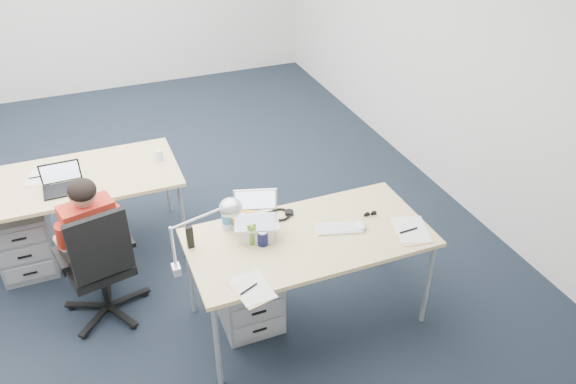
{
  "coord_description": "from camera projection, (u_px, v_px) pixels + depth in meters",
  "views": [
    {
      "loc": [
        -0.14,
        -4.08,
        2.99
      ],
      "look_at": [
        1.08,
        -1.02,
        0.85
      ],
      "focal_mm": 35.0,
      "sensor_mm": 36.0,
      "label": 1
    }
  ],
  "objects": [
    {
      "name": "far_cup",
      "position": [
        159.0,
        155.0,
        4.51
      ],
      "size": [
        0.07,
        0.07,
        0.09
      ],
      "primitive_type": "cylinder",
      "rotation": [
        0.0,
        0.0,
        0.12
      ],
      "color": "white",
      "rests_on": "desk_far"
    },
    {
      "name": "desk_far",
      "position": [
        73.0,
        183.0,
        4.34
      ],
      "size": [
        1.6,
        0.8,
        0.73
      ],
      "color": "tan",
      "rests_on": "ground"
    },
    {
      "name": "water_bottle",
      "position": [
        226.0,
        216.0,
        3.71
      ],
      "size": [
        0.08,
        0.08,
        0.22
      ],
      "primitive_type": "cylinder",
      "rotation": [
        0.0,
        0.0,
        0.17
      ],
      "color": "silver",
      "rests_on": "desk_near"
    },
    {
      "name": "dark_laptop",
      "position": [
        61.0,
        178.0,
        4.1
      ],
      "size": [
        0.29,
        0.29,
        0.21
      ],
      "primitive_type": null,
      "rotation": [
        0.0,
        0.0,
        0.02
      ],
      "color": "black",
      "rests_on": "desk_far"
    },
    {
      "name": "desk_near",
      "position": [
        309.0,
        241.0,
        3.72
      ],
      "size": [
        1.6,
        0.8,
        0.73
      ],
      "color": "tan",
      "rests_on": "ground"
    },
    {
      "name": "wireless_keyboard",
      "position": [
        339.0,
        228.0,
        3.76
      ],
      "size": [
        0.33,
        0.21,
        0.02
      ],
      "primitive_type": "cube",
      "rotation": [
        0.0,
        0.0,
        -0.28
      ],
      "color": "white",
      "rests_on": "desk_near"
    },
    {
      "name": "papers_right",
      "position": [
        411.0,
        231.0,
        3.74
      ],
      "size": [
        0.27,
        0.34,
        0.01
      ],
      "primitive_type": "cube",
      "rotation": [
        0.0,
        0.0,
        -0.26
      ],
      "color": "#FFDA93",
      "rests_on": "desk_near"
    },
    {
      "name": "desk_lamp",
      "position": [
        196.0,
        237.0,
        3.31
      ],
      "size": [
        0.43,
        0.3,
        0.47
      ],
      "primitive_type": null,
      "rotation": [
        0.0,
        0.0,
        0.41
      ],
      "color": "silver",
      "rests_on": "desk_near"
    },
    {
      "name": "room",
      "position": [
        90.0,
        45.0,
        3.91
      ],
      "size": [
        6.02,
        7.02,
        2.8
      ],
      "color": "silver",
      "rests_on": "ground"
    },
    {
      "name": "papers_left",
      "position": [
        252.0,
        289.0,
        3.26
      ],
      "size": [
        0.22,
        0.3,
        0.01
      ],
      "primitive_type": "cube",
      "rotation": [
        0.0,
        0.0,
        0.12
      ],
      "color": "#FFDA93",
      "rests_on": "desk_near"
    },
    {
      "name": "office_chair",
      "position": [
        104.0,
        285.0,
        3.97
      ],
      "size": [
        0.72,
        0.72,
        0.96
      ],
      "rotation": [
        0.0,
        0.0,
        0.21
      ],
      "color": "black",
      "rests_on": "ground"
    },
    {
      "name": "drawer_pedestal_near",
      "position": [
        247.0,
        288.0,
        3.94
      ],
      "size": [
        0.4,
        0.5,
        0.55
      ],
      "primitive_type": "cube",
      "color": "gray",
      "rests_on": "ground"
    },
    {
      "name": "seated_person",
      "position": [
        90.0,
        240.0,
        3.92
      ],
      "size": [
        0.43,
        0.64,
        1.12
      ],
      "rotation": [
        0.0,
        0.0,
        0.24
      ],
      "color": "red",
      "rests_on": "ground"
    },
    {
      "name": "silver_laptop",
      "position": [
        256.0,
        217.0,
        3.62
      ],
      "size": [
        0.34,
        0.3,
        0.3
      ],
      "primitive_type": null,
      "rotation": [
        0.0,
        0.0,
        -0.3
      ],
      "color": "silver",
      "rests_on": "desk_near"
    },
    {
      "name": "drawer_pedestal_far",
      "position": [
        25.0,
        238.0,
        4.42
      ],
      "size": [
        0.4,
        0.5,
        0.55
      ],
      "primitive_type": "cube",
      "color": "gray",
      "rests_on": "ground"
    },
    {
      "name": "sunglasses",
      "position": [
        370.0,
        214.0,
        3.89
      ],
      "size": [
        0.1,
        0.05,
        0.02
      ],
      "primitive_type": null,
      "rotation": [
        0.0,
        0.0,
        -0.07
      ],
      "color": "black",
      "rests_on": "desk_near"
    },
    {
      "name": "bear_figurine",
      "position": [
        252.0,
        234.0,
        3.59
      ],
      "size": [
        0.09,
        0.07,
        0.15
      ],
      "primitive_type": null,
      "rotation": [
        0.0,
        0.0,
        0.19
      ],
      "color": "#3C761F",
      "rests_on": "desk_near"
    },
    {
      "name": "computer_mouse",
      "position": [
        361.0,
        226.0,
        3.76
      ],
      "size": [
        0.09,
        0.12,
        0.04
      ],
      "primitive_type": "ellipsoid",
      "rotation": [
        0.0,
        0.0,
        -0.3
      ],
      "color": "white",
      "rests_on": "desk_near"
    },
    {
      "name": "can_koozie",
      "position": [
        263.0,
        238.0,
        3.59
      ],
      "size": [
        0.08,
        0.08,
        0.11
      ],
      "primitive_type": "cylinder",
      "rotation": [
        0.0,
        0.0,
        0.22
      ],
      "color": "#13163D",
      "rests_on": "desk_near"
    },
    {
      "name": "floor",
      "position": [
        128.0,
        239.0,
        4.85
      ],
      "size": [
        7.0,
        7.0,
        0.0
      ],
      "primitive_type": "plane",
      "color": "black",
      "rests_on": "ground"
    },
    {
      "name": "cordless_phone",
      "position": [
        190.0,
        237.0,
        3.56
      ],
      "size": [
        0.05,
        0.03,
        0.16
      ],
      "primitive_type": "cube",
      "rotation": [
        0.0,
        0.0,
        0.13
      ],
      "color": "black",
      "rests_on": "desk_near"
    },
    {
      "name": "headphones",
      "position": [
        280.0,
        214.0,
        3.88
      ],
      "size": [
        0.22,
        0.18,
        0.03
      ],
      "primitive_type": null,
      "rotation": [
        0.0,
        0.0,
        -0.16
      ],
      "color": "black",
      "rests_on": "desk_near"
    },
    {
      "name": "book_stack",
      "position": [
        243.0,
        217.0,
        3.8
      ],
      "size": [
        0.2,
        0.15,
        0.08
      ],
      "primitive_type": "cube",
      "rotation": [
        0.0,
        0.0,
        -0.07
      ],
      "color": "silver",
      "rests_on": "desk_near"
    },
    {
      "name": "far_papers",
      "position": [
        40.0,
        178.0,
        4.31
      ],
      "size": [
        0.26,
        0.31,
        0.01
      ],
      "primitive_type": "cube",
      "rotation": [
        0.0,
        0.0,
        -0.31
      ],
      "color": "white",
      "rests_on": "desk_far"
    }
  ]
}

